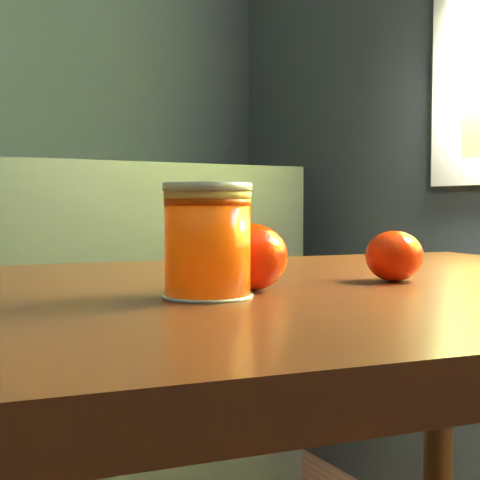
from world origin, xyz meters
TOP-DOWN VIEW (x-y plane):
  - table at (0.89, 0.21)m, footprint 1.04×0.80m
  - juice_glass at (0.78, 0.16)m, footprint 0.08×0.08m
  - orange_front at (0.84, 0.18)m, footprint 0.09×0.09m
  - orange_back at (1.01, 0.17)m, footprint 0.08×0.08m

SIDE VIEW (x-z plane):
  - table at x=0.89m, z-range 0.27..0.98m
  - orange_back at x=1.01m, z-range 0.71..0.77m
  - orange_front at x=0.84m, z-range 0.71..0.78m
  - juice_glass at x=0.78m, z-range 0.71..0.81m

